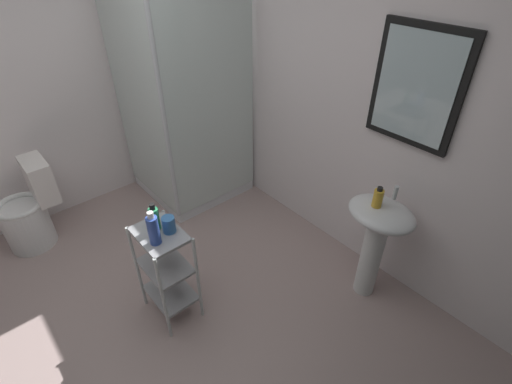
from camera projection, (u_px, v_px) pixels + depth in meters
name	position (u px, v px, depth m)	size (l,w,h in m)	color
ground_plane	(139.00, 340.00, 2.56)	(4.20, 4.20, 0.02)	#A68D8A
wall_back	(337.00, 97.00, 2.80)	(4.20, 0.14, 2.50)	white
wall_left	(2.00, 88.00, 2.96)	(0.10, 4.20, 2.50)	white
shower_stall	(187.00, 154.00, 3.68)	(0.92, 0.92, 2.00)	white
pedestal_sink	(377.00, 232.00, 2.57)	(0.46, 0.37, 0.81)	white
sink_faucet	(395.00, 193.00, 2.47)	(0.03, 0.03, 0.10)	silver
toilet	(30.00, 212.00, 3.17)	(0.37, 0.49, 0.76)	white
storage_cart	(166.00, 267.00, 2.50)	(0.38, 0.28, 0.74)	silver
hand_soap_bottle	(378.00, 198.00, 2.40)	(0.06, 0.06, 0.15)	gold
body_wash_bottle_green	(154.00, 218.00, 2.31)	(0.06, 0.06, 0.19)	#2D995D
shampoo_bottle_blue	(154.00, 230.00, 2.20)	(0.07, 0.07, 0.23)	#3251B2
rinse_cup	(169.00, 225.00, 2.31)	(0.08, 0.08, 0.11)	#3870B2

